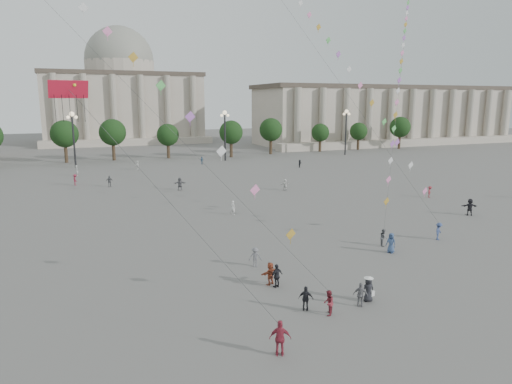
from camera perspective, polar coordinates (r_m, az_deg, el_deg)
name	(u,v)px	position (r m, az deg, el deg)	size (l,w,h in m)	color
ground	(340,303)	(30.10, 10.40, -13.48)	(360.00, 360.00, 0.00)	#5C5956
hall_east	(387,115)	(147.50, 16.09, 9.23)	(84.00, 26.22, 17.20)	#AAA08E
hall_central	(122,96)	(152.98, -16.43, 11.45)	(48.30, 34.30, 35.50)	#AAA08E
tree_row	(148,135)	(102.35, -13.37, 6.97)	(137.12, 5.12, 8.00)	#332619
lamp_post_mid_west	(73,129)	(93.17, -21.91, 7.28)	(2.00, 0.90, 10.65)	#262628
lamp_post_mid_east	(225,126)	(97.83, -3.91, 8.21)	(2.00, 0.90, 10.65)	#262628
lamp_post_far_east	(346,124)	(110.72, 11.20, 8.37)	(2.00, 0.90, 10.65)	#262628
person_crowd_0	(202,160)	(93.21, -6.78, 3.95)	(0.91, 0.38, 1.55)	#395D80
person_crowd_3	(470,207)	(56.16, 25.16, -1.70)	(1.76, 0.56, 1.90)	black
person_crowd_4	(137,165)	(87.67, -14.60, 3.25)	(1.58, 0.50, 1.71)	silver
person_crowd_6	(255,257)	(35.33, -0.10, -8.13)	(1.00, 0.58, 1.55)	slate
person_crowd_7	(285,185)	(65.33, 3.66, 0.93)	(1.52, 0.48, 1.64)	silver
person_crowd_8	(430,192)	(64.53, 20.90, 0.02)	(0.99, 0.57, 1.52)	maroon
person_crowd_9	(300,164)	(88.45, 5.48, 3.56)	(1.39, 0.44, 1.49)	black
person_crowd_10	(77,171)	(83.63, -21.49, 2.51)	(0.67, 0.44, 1.85)	#B0B1AC
person_crowd_12	(180,184)	(66.16, -9.50, 1.02)	(1.72, 0.55, 1.85)	#5D5C60
person_crowd_13	(233,208)	(51.18, -2.90, -1.97)	(0.59, 0.38, 1.61)	silver
person_crowd_16	(109,181)	(71.29, -17.86, 1.29)	(0.98, 0.41, 1.68)	#57575B
person_crowd_17	(75,180)	(74.34, -21.66, 1.44)	(1.11, 0.64, 1.71)	maroon
person_crowd_18	(391,243)	(40.10, 16.53, -6.11)	(0.84, 0.54, 1.71)	#334973
tourist_0	(280,338)	(23.85, 3.05, -17.78)	(1.10, 0.46, 1.87)	#98293B
tourist_1	(306,299)	(28.54, 6.25, -13.10)	(0.90, 0.38, 1.54)	black
tourist_2	(270,273)	(32.09, 1.79, -10.13)	(1.49, 0.47, 1.61)	#A0472B
tourist_3	(361,295)	(29.57, 12.95, -12.42)	(0.90, 0.38, 1.54)	slate
tourist_4	(277,276)	(31.63, 2.62, -10.42)	(0.97, 0.40, 1.65)	black
kite_flyer_0	(328,303)	(28.15, 9.05, -13.53)	(0.75, 0.58, 1.54)	maroon
kite_flyer_1	(439,231)	(45.17, 21.88, -4.58)	(1.05, 0.60, 1.62)	#354678
kite_flyer_2	(383,237)	(41.80, 15.64, -5.49)	(0.74, 0.58, 1.52)	#5C5D61
hat_person	(368,289)	(30.36, 13.87, -11.65)	(0.83, 0.60, 1.69)	black
dragon_kite	(71,103)	(29.26, -22.09, 10.27)	(5.61, 5.63, 17.98)	red
kite_train_east	(403,46)	(68.50, 17.94, 17.00)	(34.39, 39.87, 63.47)	#3F3F3F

